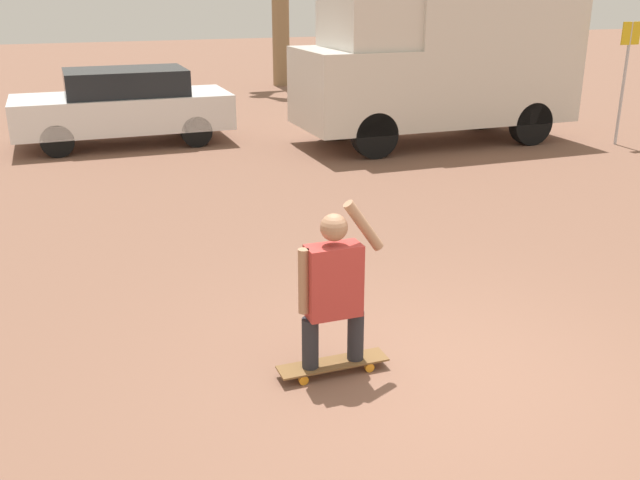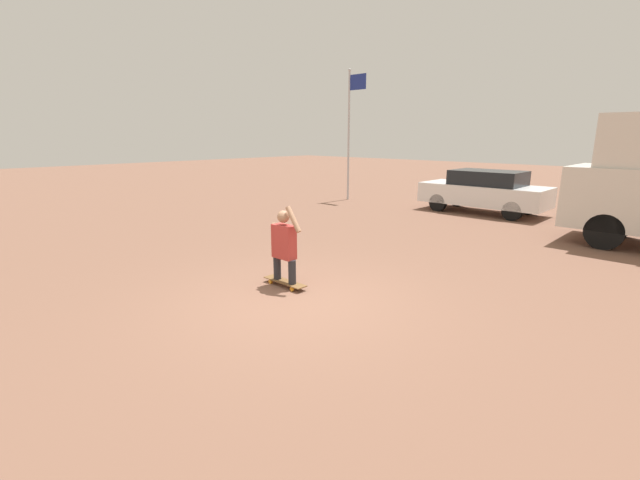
{
  "view_description": "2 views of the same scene",
  "coord_description": "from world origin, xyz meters",
  "px_view_note": "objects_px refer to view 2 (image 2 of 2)",
  "views": [
    {
      "loc": [
        -2.7,
        -4.62,
        3.12
      ],
      "look_at": [
        -0.51,
        1.27,
        0.87
      ],
      "focal_mm": 40.0,
      "sensor_mm": 36.0,
      "label": 1
    },
    {
      "loc": [
        4.9,
        -4.63,
        2.7
      ],
      "look_at": [
        -0.71,
        1.27,
        0.72
      ],
      "focal_mm": 24.0,
      "sensor_mm": 36.0,
      "label": 2
    }
  ],
  "objects_px": {
    "skateboard": "(285,282)",
    "parked_car_white": "(484,191)",
    "person_skateboarder": "(284,243)",
    "flagpole": "(350,126)"
  },
  "relations": [
    {
      "from": "person_skateboarder",
      "to": "flagpole",
      "type": "bearing_deg",
      "value": 123.71
    },
    {
      "from": "skateboard",
      "to": "parked_car_white",
      "type": "relative_size",
      "value": 0.22
    },
    {
      "from": "skateboard",
      "to": "parked_car_white",
      "type": "xyz_separation_m",
      "value": [
        -0.63,
        10.17,
        0.72
      ]
    },
    {
      "from": "person_skateboarder",
      "to": "flagpole",
      "type": "height_order",
      "value": "flagpole"
    },
    {
      "from": "parked_car_white",
      "to": "flagpole",
      "type": "bearing_deg",
      "value": -171.97
    },
    {
      "from": "parked_car_white",
      "to": "flagpole",
      "type": "xyz_separation_m",
      "value": [
        -5.63,
        -0.79,
        2.33
      ]
    },
    {
      "from": "skateboard",
      "to": "person_skateboarder",
      "type": "height_order",
      "value": "person_skateboarder"
    },
    {
      "from": "skateboard",
      "to": "person_skateboarder",
      "type": "xyz_separation_m",
      "value": [
        -0.0,
        0.0,
        0.75
      ]
    },
    {
      "from": "skateboard",
      "to": "parked_car_white",
      "type": "distance_m",
      "value": 10.22
    },
    {
      "from": "person_skateboarder",
      "to": "parked_car_white",
      "type": "relative_size",
      "value": 0.33
    }
  ]
}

